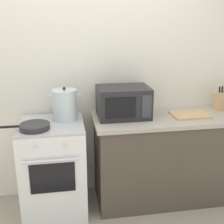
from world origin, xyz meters
TOP-DOWN VIEW (x-y plane):
  - back_wall at (0.30, 0.97)m, footprint 4.40×0.10m
  - lower_cabinet_right at (0.90, 0.62)m, footprint 1.64×0.56m
  - countertop_right at (0.90, 0.62)m, footprint 1.70×0.60m
  - stove at (-0.35, 0.60)m, footprint 0.60×0.64m
  - stock_pot at (-0.21, 0.70)m, footprint 0.32×0.24m
  - frying_pan at (-0.49, 0.47)m, footprint 0.46×0.26m
  - microwave at (0.35, 0.68)m, footprint 0.50×0.37m
  - cutting_board at (1.01, 0.60)m, footprint 0.36×0.26m
  - knife_block at (1.42, 0.74)m, footprint 0.13×0.10m

SIDE VIEW (x-z plane):
  - lower_cabinet_right at x=0.90m, z-range 0.00..0.88m
  - stove at x=-0.35m, z-range 0.00..0.92m
  - countertop_right at x=0.90m, z-range 0.88..0.92m
  - cutting_board at x=1.01m, z-range 0.92..0.94m
  - frying_pan at x=-0.49m, z-range 0.92..0.97m
  - knife_block at x=1.42m, z-range 0.88..1.16m
  - stock_pot at x=-0.21m, z-range 0.91..1.22m
  - microwave at x=0.35m, z-range 0.92..1.22m
  - back_wall at x=0.30m, z-range 0.00..2.50m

